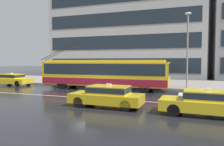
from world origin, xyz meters
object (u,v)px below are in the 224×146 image
Objects in this scene: pedestrian_at_shelter at (134,69)px; taxi_oncoming_far at (207,102)px; taxi_queued_behind_bus at (13,79)px; street_lamp at (188,44)px; taxi_oncoming_near at (107,95)px; pedestrian_walking_past at (132,77)px; pedestrian_approaching_curb at (159,76)px; trolleybus at (104,73)px.

taxi_oncoming_far is at bearing -60.36° from pedestrian_at_shelter.
street_lamp is (18.56, 2.79, 3.66)m from taxi_queued_behind_bus.
taxi_oncoming_near is 9.75m from pedestrian_walking_past.
pedestrian_at_shelter is 1.65m from pedestrian_walking_past.
pedestrian_approaching_curb is 0.23× the size of street_lamp.
trolleybus is 6.44× the size of pedestrian_at_shelter.
pedestrian_walking_past is (13.22, 2.51, 0.41)m from taxi_queued_behind_bus.
taxi_oncoming_near is 0.61× the size of street_lamp.
pedestrian_walking_past is (-0.89, 9.70, 0.41)m from taxi_oncoming_near.
pedestrian_approaching_curb is at bearing 148.50° from street_lamp.
street_lamp is at bearing -31.50° from pedestrian_approaching_curb.
pedestrian_walking_past is at bearing 44.92° from trolleybus.
taxi_oncoming_near is 11.28m from pedestrian_at_shelter.
pedestrian_at_shelter is at bearing 98.26° from pedestrian_walking_past.
trolleybus is 6.37m from pedestrian_approaching_curb.
street_lamp reaches higher than pedestrian_approaching_curb.
street_lamp reaches higher than pedestrian_at_shelter.
street_lamp is (4.44, 9.98, 3.66)m from taxi_oncoming_near.
taxi_oncoming_near is 15.84m from taxi_queued_behind_bus.
pedestrian_approaching_curb reaches higher than taxi_oncoming_near.
street_lamp is at bearing 18.42° from trolleybus.
pedestrian_at_shelter is (-1.11, 11.17, 1.12)m from taxi_oncoming_near.
taxi_oncoming_near is at bearing -67.11° from trolleybus.
pedestrian_approaching_curb is at bearing 42.70° from trolleybus.
taxi_queued_behind_bus is (-10.97, -0.27, -0.86)m from trolleybus.
pedestrian_walking_past reaches higher than taxi_oncoming_far.
pedestrian_walking_past is (0.21, -1.47, -0.70)m from pedestrian_at_shelter.
pedestrian_walking_past is at bearing 95.26° from taxi_oncoming_near.
trolleybus is at bearing -135.08° from pedestrian_walking_past.
trolleybus is 2.99× the size of taxi_oncoming_near.
pedestrian_at_shelter is (2.04, 3.72, 0.25)m from trolleybus.
taxi_queued_behind_bus is at bearing -163.69° from pedestrian_approaching_curb.
trolleybus is at bearing -118.75° from pedestrian_at_shelter.
taxi_oncoming_near is 11.87m from pedestrian_approaching_curb.
taxi_queued_behind_bus is at bearing 159.05° from taxi_oncoming_far.
pedestrian_approaching_curb is 4.71m from street_lamp.
taxi_oncoming_far is 2.69× the size of pedestrian_approaching_curb.
pedestrian_at_shelter is at bearing 17.03° from taxi_queued_behind_bus.
pedestrian_walking_past is 0.23× the size of street_lamp.
street_lamp is (7.59, 2.53, 2.80)m from trolleybus.
taxi_oncoming_far and taxi_queued_behind_bus have the same top height.
taxi_queued_behind_bus is (-19.53, 7.48, -0.00)m from taxi_oncoming_far.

